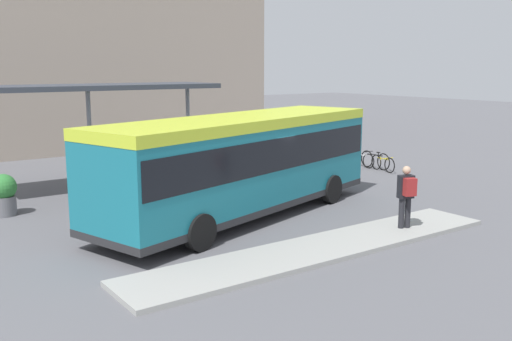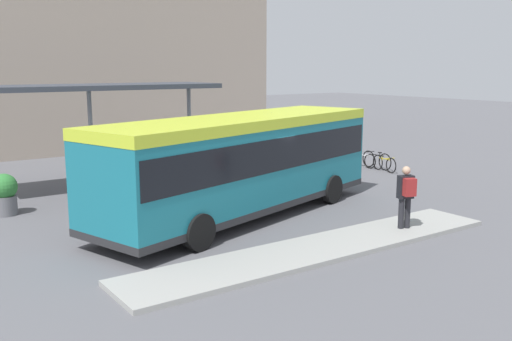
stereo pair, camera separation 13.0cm
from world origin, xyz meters
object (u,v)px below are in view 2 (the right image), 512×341
bicycle_white (362,160)px  potted_planter_near_shelter (4,193)px  pedestrian_waiting (406,193)px  city_bus (242,159)px  bicycle_yellow (384,164)px  bicycle_black (377,160)px

bicycle_white → potted_planter_near_shelter: potted_planter_near_shelter is taller
pedestrian_waiting → potted_planter_near_shelter: 11.87m
potted_planter_near_shelter → city_bus: bearing=-36.2°
bicycle_yellow → bicycle_white: (-0.00, 1.31, -0.00)m
pedestrian_waiting → bicycle_white: bearing=-18.5°
bicycle_black → potted_planter_near_shelter: 15.30m
city_bus → pedestrian_waiting: bearing=-72.8°
pedestrian_waiting → bicycle_black: pedestrian_waiting is taller
bicycle_white → potted_planter_near_shelter: (-15.06, 0.20, 0.33)m
city_bus → bicycle_black: 10.13m
bicycle_yellow → bicycle_black: bicycle_black is taller
bicycle_yellow → pedestrian_waiting: bearing=-35.0°
pedestrian_waiting → bicycle_yellow: bearing=-23.6°
bicycle_black → potted_planter_near_shelter: potted_planter_near_shelter is taller
potted_planter_near_shelter → bicycle_yellow: bearing=-5.7°
bicycle_yellow → potted_planter_near_shelter: (-15.06, 1.51, 0.33)m
bicycle_black → bicycle_white: bicycle_black is taller
city_bus → bicycle_white: 10.18m
bicycle_yellow → city_bus: bearing=-64.1°
bicycle_yellow → bicycle_black: (0.22, 0.66, 0.04)m
potted_planter_near_shelter → bicycle_black: bearing=-3.2°
pedestrian_waiting → bicycle_black: bearing=-21.8°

